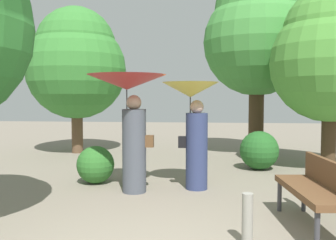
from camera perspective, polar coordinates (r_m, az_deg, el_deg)
The scene contains 9 objects.
person_left at distance 6.20m, azimuth -5.96°, elevation 2.21°, with size 1.31×1.31×1.97m.
person_right at distance 6.40m, azimuth 3.89°, elevation 0.57°, with size 0.98×0.98×1.85m.
park_bench at distance 4.92m, azimuth 21.95°, elevation -9.49°, with size 0.63×1.54×0.83m.
tree_near_left at distance 10.92m, azimuth -13.95°, elevation 8.64°, with size 2.80×2.80×4.14m.
tree_near_right at distance 10.65m, azimuth 13.59°, elevation 12.94°, with size 2.93×2.93×5.09m.
tree_mid_right at distance 8.93m, azimuth 23.79°, elevation 9.37°, with size 2.61×2.61×4.02m.
bush_path_left at distance 7.03m, azimuth -11.10°, elevation -6.76°, with size 0.69×0.69×0.69m, color #2D6B28.
bush_behind_bench at distance 8.42m, azimuth 13.87°, elevation -4.55°, with size 0.85×0.85×0.85m, color #235B23.
path_marker_post at distance 4.22m, azimuth 12.13°, elevation -14.70°, with size 0.12×0.12×0.57m, color gray.
Camera 1 is at (0.67, -3.14, 1.60)m, focal length 39.59 mm.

